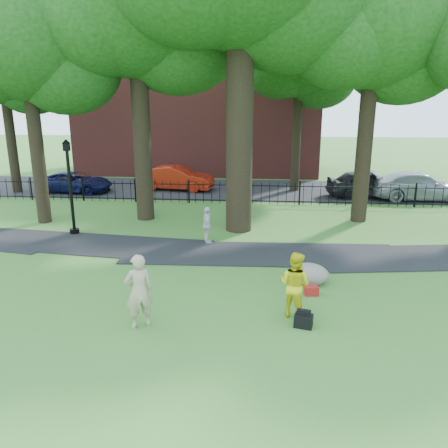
# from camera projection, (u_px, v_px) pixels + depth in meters

# --- Properties ---
(ground) EXTENTS (120.00, 120.00, 0.00)m
(ground) POSITION_uv_depth(u_px,v_px,m) (225.00, 300.00, 12.27)
(ground) COLOR #3B7027
(ground) RESTS_ON ground
(footpath) EXTENTS (36.07, 3.85, 0.03)m
(footpath) POSITION_uv_depth(u_px,v_px,m) (261.00, 254.00, 15.92)
(footpath) COLOR black
(footpath) RESTS_ON ground
(street) EXTENTS (80.00, 7.00, 0.02)m
(street) POSITION_uv_depth(u_px,v_px,m) (246.00, 190.00, 27.61)
(street) COLOR black
(street) RESTS_ON ground
(iron_fence) EXTENTS (44.00, 0.04, 1.20)m
(iron_fence) POSITION_uv_depth(u_px,v_px,m) (244.00, 193.00, 23.61)
(iron_fence) COLOR black
(iron_fence) RESTS_ON ground
(brick_building) EXTENTS (18.00, 8.00, 12.00)m
(brick_building) POSITION_uv_depth(u_px,v_px,m) (200.00, 93.00, 33.99)
(brick_building) COLOR maroon
(brick_building) RESTS_ON ground
(tree_row) EXTENTS (26.82, 7.96, 12.42)m
(tree_row) POSITION_uv_depth(u_px,v_px,m) (255.00, 32.00, 18.07)
(tree_row) COLOR black
(tree_row) RESTS_ON ground
(woman) EXTENTS (0.82, 0.73, 1.88)m
(woman) POSITION_uv_depth(u_px,v_px,m) (139.00, 291.00, 10.58)
(woman) COLOR tan
(woman) RESTS_ON ground
(man) EXTENTS (1.07, 1.02, 1.74)m
(man) POSITION_uv_depth(u_px,v_px,m) (295.00, 285.00, 11.13)
(man) COLOR #D5C711
(man) RESTS_ON ground
(pedestrian) EXTENTS (0.57, 0.92, 1.47)m
(pedestrian) POSITION_uv_depth(u_px,v_px,m) (207.00, 225.00, 16.96)
(pedestrian) COLOR silver
(pedestrian) RESTS_ON ground
(boulder) EXTENTS (1.30, 1.05, 0.70)m
(boulder) POSITION_uv_depth(u_px,v_px,m) (308.00, 273.00, 13.28)
(boulder) COLOR #615E51
(boulder) RESTS_ON ground
(lamppost) EXTENTS (0.39, 0.39, 3.94)m
(lamppost) POSITION_uv_depth(u_px,v_px,m) (70.00, 189.00, 17.88)
(lamppost) COLOR black
(lamppost) RESTS_ON ground
(backpack) EXTENTS (0.50, 0.38, 0.33)m
(backpack) POSITION_uv_depth(u_px,v_px,m) (304.00, 321.00, 10.75)
(backpack) COLOR black
(backpack) RESTS_ON ground
(red_bag) EXTENTS (0.42, 0.29, 0.27)m
(red_bag) POSITION_uv_depth(u_px,v_px,m) (311.00, 291.00, 12.54)
(red_bag) COLOR maroon
(red_bag) RESTS_ON ground
(red_sedan) EXTENTS (4.78, 2.21, 1.52)m
(red_sedan) POSITION_uv_depth(u_px,v_px,m) (176.00, 178.00, 27.29)
(red_sedan) COLOR #A71F0C
(red_sedan) RESTS_ON ground
(navy_van) EXTENTS (4.61, 2.41, 1.24)m
(navy_van) POSITION_uv_depth(u_px,v_px,m) (75.00, 182.00, 26.68)
(navy_van) COLOR #0B0F38
(navy_van) RESTS_ON ground
(grey_car) EXTENTS (4.81, 2.37, 1.58)m
(grey_car) POSITION_uv_depth(u_px,v_px,m) (368.00, 184.00, 25.25)
(grey_car) COLOR black
(grey_car) RESTS_ON ground
(silver_car) EXTENTS (5.39, 2.29, 1.55)m
(silver_car) POSITION_uv_depth(u_px,v_px,m) (419.00, 186.00, 24.59)
(silver_car) COLOR #A0A3A9
(silver_car) RESTS_ON ground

